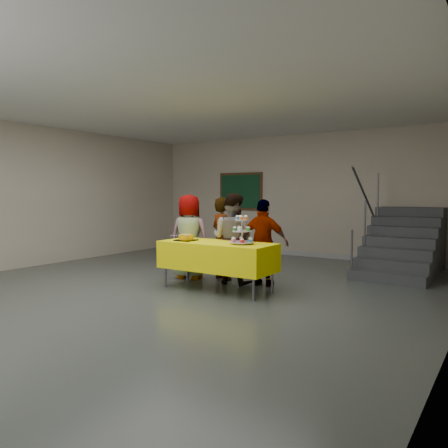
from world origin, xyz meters
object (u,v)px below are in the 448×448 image
(bear_cake, at_px, (186,237))
(schoolchild_d, at_px, (264,243))
(schoolchild_c, at_px, (232,239))
(bake_table, at_px, (217,256))
(noticeboard, at_px, (241,191))
(staircase, at_px, (404,247))
(schoolchild_a, at_px, (189,237))
(schoolchild_b, at_px, (223,239))
(cupcake_stand, at_px, (242,232))

(bear_cake, height_order, schoolchild_d, schoolchild_d)
(bear_cake, height_order, schoolchild_c, schoolchild_c)
(bake_table, xyz_separation_m, noticeboard, (-2.18, 4.28, 1.04))
(schoolchild_d, bearing_deg, noticeboard, -61.53)
(staircase, bearing_deg, noticeboard, 169.05)
(schoolchild_a, relative_size, noticeboard, 1.18)
(bake_table, relative_size, schoolchild_d, 1.29)
(schoolchild_b, height_order, schoolchild_d, schoolchild_b)
(cupcake_stand, distance_m, schoolchild_c, 0.80)
(bear_cake, relative_size, schoolchild_c, 0.23)
(schoolchild_a, bearing_deg, schoolchild_c, 169.05)
(schoolchild_a, xyz_separation_m, noticeboard, (-1.21, 3.76, 0.84))
(noticeboard, bearing_deg, schoolchild_b, -63.16)
(bake_table, xyz_separation_m, bear_cake, (-0.56, -0.09, 0.27))
(schoolchild_a, bearing_deg, bear_cake, 110.28)
(schoolchild_c, bearing_deg, cupcake_stand, 130.82)
(bake_table, height_order, staircase, staircase)
(schoolchild_c, xyz_separation_m, schoolchild_d, (0.55, 0.12, -0.05))
(bake_table, bearing_deg, schoolchild_a, 151.89)
(schoolchild_a, bearing_deg, schoolchild_d, 172.57)
(bear_cake, relative_size, schoolchild_b, 0.24)
(schoolchild_a, bearing_deg, cupcake_stand, 146.40)
(schoolchild_c, height_order, schoolchild_d, schoolchild_c)
(staircase, distance_m, noticeboard, 4.54)
(cupcake_stand, relative_size, bear_cake, 1.24)
(staircase, height_order, noticeboard, noticeboard)
(schoolchild_b, height_order, staircase, staircase)
(bear_cake, bearing_deg, noticeboard, 110.40)
(staircase, bearing_deg, bear_cake, -127.31)
(bake_table, bearing_deg, cupcake_stand, 0.52)
(bake_table, distance_m, schoolchild_b, 0.91)
(bake_table, height_order, schoolchild_c, schoolchild_c)
(schoolchild_c, bearing_deg, noticeboard, -63.42)
(bear_cake, height_order, staircase, staircase)
(schoolchild_b, xyz_separation_m, noticeboard, (-1.77, 3.49, 0.86))
(schoolchild_d, bearing_deg, bake_table, 47.21)
(schoolchild_a, bearing_deg, bake_table, 138.04)
(bake_table, height_order, schoolchild_b, schoolchild_b)
(bake_table, height_order, bear_cake, bear_cake)
(schoolchild_d, relative_size, staircase, 0.61)
(cupcake_stand, distance_m, bear_cake, 1.03)
(bake_table, bearing_deg, staircase, 58.20)
(bake_table, distance_m, cupcake_stand, 0.61)
(schoolchild_a, height_order, staircase, staircase)
(schoolchild_b, height_order, schoolchild_c, schoolchild_c)
(bear_cake, bearing_deg, staircase, 52.69)
(schoolchild_b, bearing_deg, schoolchild_a, 42.88)
(cupcake_stand, relative_size, schoolchild_c, 0.29)
(bear_cake, bearing_deg, schoolchild_a, 124.13)
(cupcake_stand, distance_m, staircase, 3.85)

